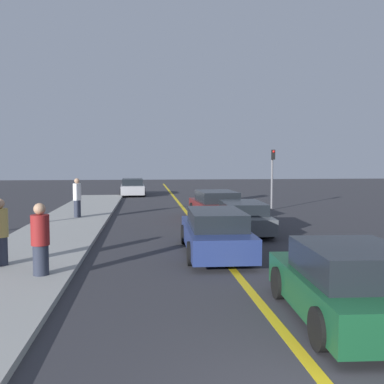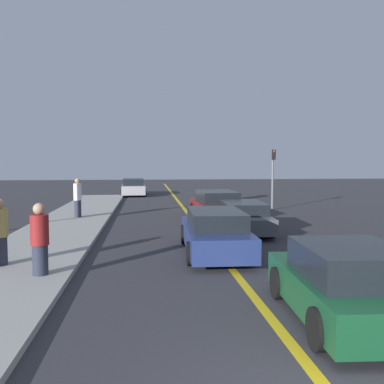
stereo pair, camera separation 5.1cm
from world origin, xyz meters
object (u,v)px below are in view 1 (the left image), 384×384
Objects in this scene: car_near_right_lane at (349,284)px; pedestrian_near_curb at (40,240)px; car_ahead_center at (215,232)px; pedestrian_by_sign at (77,198)px; car_parked_left_lot at (216,206)px; pedestrian_far_standing at (0,232)px; traffic_light at (272,172)px; car_oncoming_far at (133,187)px; car_far_distant at (241,217)px.

pedestrian_near_curb reaches higher than car_near_right_lane.
car_ahead_center is 2.65× the size of pedestrian_by_sign.
car_parked_left_lot is 2.74× the size of pedestrian_far_standing.
traffic_light is at bearing 66.84° from car_ahead_center.
pedestrian_far_standing is at bearing -131.63° from car_parked_left_lot.
car_oncoming_far is at bearing 83.66° from pedestrian_far_standing.
pedestrian_near_curb is 10.37m from pedestrian_by_sign.
car_near_right_lane is 5.76m from car_ahead_center.
car_parked_left_lot is (-0.43, 3.45, 0.07)m from car_far_distant.
car_oncoming_far is 2.61× the size of pedestrian_by_sign.
car_far_distant is at bearing 67.97° from car_ahead_center.
traffic_light reaches higher than car_oncoming_far.
traffic_light is (10.26, 2.98, 1.07)m from pedestrian_by_sign.
pedestrian_far_standing is at bearing -92.85° from pedestrian_by_sign.
pedestrian_far_standing is (-7.09, 4.20, 0.33)m from car_near_right_lane.
traffic_light is at bearing 67.46° from car_far_distant.
car_oncoming_far reaches higher than car_ahead_center.
pedestrian_near_curb is (-4.46, -2.46, 0.32)m from car_ahead_center.
pedestrian_by_sign is at bearing 94.24° from pedestrian_near_curb.
pedestrian_by_sign reaches higher than car_ahead_center.
pedestrian_near_curb is at bearing -123.30° from car_parked_left_lot.
car_ahead_center is at bearing -83.83° from car_oncoming_far.
car_ahead_center reaches higher than car_far_distant.
pedestrian_near_curb is at bearing -85.76° from pedestrian_by_sign.
car_oncoming_far is (-4.48, 27.72, 0.01)m from car_near_right_lane.
pedestrian_by_sign reaches higher than car_far_distant.
car_oncoming_far is 1.40× the size of traffic_light.
car_near_right_lane is 2.15× the size of pedestrian_by_sign.
car_near_right_lane is 2.35× the size of pedestrian_near_curb.
car_near_right_lane is at bearing -92.13° from car_parked_left_lot.
car_near_right_lane is 0.85× the size of car_parked_left_lot.
pedestrian_near_curb is 0.99× the size of pedestrian_far_standing.
pedestrian_far_standing reaches higher than car_oncoming_far.
car_oncoming_far is (-4.31, 14.89, -0.01)m from car_parked_left_lot.
pedestrian_near_curb reaches higher than car_oncoming_far.
car_near_right_lane is 6.66m from pedestrian_near_curb.
car_ahead_center is at bearing -102.60° from car_parked_left_lot.
car_parked_left_lot is at bearing -75.58° from car_oncoming_far.
car_far_distant is 8.76m from pedestrian_near_curb.
pedestrian_far_standing reaches higher than car_near_right_lane.
pedestrian_far_standing is 0.93× the size of pedestrian_by_sign.
pedestrian_far_standing reaches higher than car_ahead_center.
car_far_distant is 1.42× the size of traffic_light.
pedestrian_far_standing is at bearing -98.07° from car_oncoming_far.
car_near_right_lane is at bearing -28.06° from pedestrian_near_curb.
pedestrian_near_curb reaches higher than car_parked_left_lot.
car_parked_left_lot reaches higher than car_ahead_center.
traffic_light reaches higher than car_near_right_lane.
car_near_right_lane reaches higher than car_ahead_center.
car_ahead_center is at bearing -110.82° from car_far_distant.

